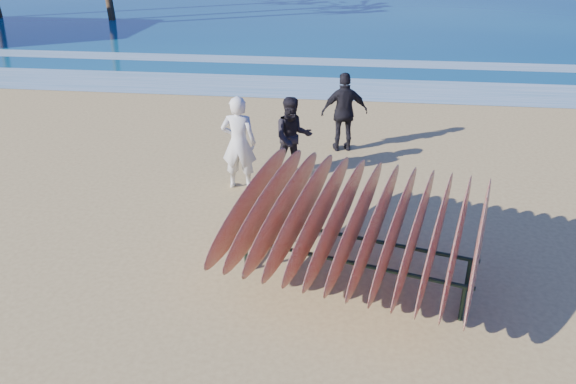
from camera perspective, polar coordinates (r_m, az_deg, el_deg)
name	(u,v)px	position (r m, az deg, el deg)	size (l,w,h in m)	color
ground	(281,278)	(7.94, -0.72, -8.69)	(120.00, 120.00, 0.00)	tan
foam_near	(326,88)	(17.11, 3.86, 10.50)	(160.00, 160.00, 0.00)	white
foam_far	(332,62)	(20.50, 4.48, 13.04)	(160.00, 160.00, 0.00)	white
surfboard_rack	(356,222)	(7.45, 6.96, -3.08)	(3.79, 3.54, 1.50)	black
person_white	(239,143)	(10.24, -5.02, 4.97)	(0.64, 0.42, 1.75)	silver
person_dark_a	(293,137)	(10.77, 0.48, 5.59)	(0.76, 0.59, 1.56)	black
person_dark_b	(344,112)	(12.08, 5.76, 8.06)	(0.99, 0.41, 1.69)	black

